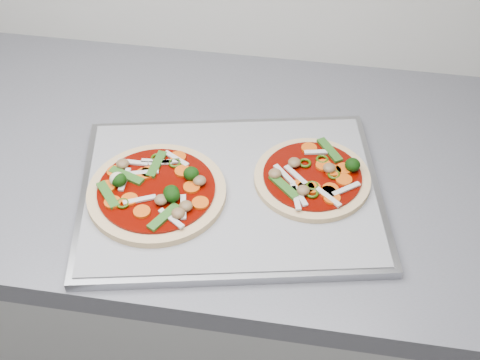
# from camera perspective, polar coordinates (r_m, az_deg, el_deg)

# --- Properties ---
(base_cabinet) EXTENTS (3.60, 0.60, 0.86)m
(base_cabinet) POSITION_cam_1_polar(r_m,az_deg,el_deg) (1.49, -9.40, -10.66)
(base_cabinet) COLOR #B3B3B1
(base_cabinet) RESTS_ON ground
(countertop) EXTENTS (3.60, 0.60, 0.04)m
(countertop) POSITION_cam_1_polar(r_m,az_deg,el_deg) (1.16, -11.95, 2.26)
(countertop) COLOR slate
(countertop) RESTS_ON base_cabinet
(baking_tray) EXTENTS (0.52, 0.43, 0.01)m
(baking_tray) POSITION_cam_1_polar(r_m,az_deg,el_deg) (1.02, -0.82, -1.15)
(baking_tray) COLOR #96969B
(baking_tray) RESTS_ON countertop
(parchment) EXTENTS (0.49, 0.40, 0.00)m
(parchment) POSITION_cam_1_polar(r_m,az_deg,el_deg) (1.02, -0.82, -0.82)
(parchment) COLOR #97979C
(parchment) RESTS_ON baking_tray
(pizza_left) EXTENTS (0.22, 0.22, 0.04)m
(pizza_left) POSITION_cam_1_polar(r_m,az_deg,el_deg) (1.01, -7.16, -0.91)
(pizza_left) COLOR #DEBA85
(pizza_left) RESTS_ON parchment
(pizza_right) EXTENTS (0.24, 0.24, 0.03)m
(pizza_right) POSITION_cam_1_polar(r_m,az_deg,el_deg) (1.03, 6.27, 0.24)
(pizza_right) COLOR #DEBA85
(pizza_right) RESTS_ON parchment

